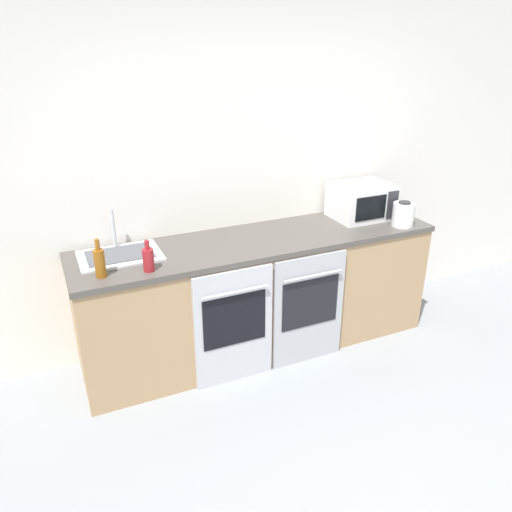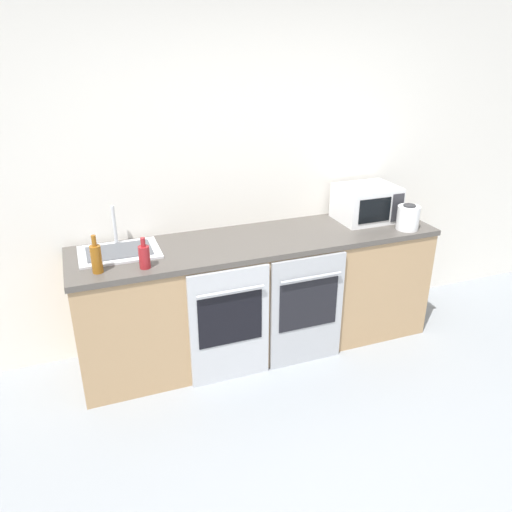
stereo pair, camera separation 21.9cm
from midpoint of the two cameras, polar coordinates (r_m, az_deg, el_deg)
wall_back at (r=3.82m, az=-3.53°, el=9.24°), size 10.00×0.06×2.60m
counter_back at (r=3.82m, az=-1.30°, el=-4.33°), size 2.70×0.67×0.91m
oven_left at (r=3.45m, az=-4.37°, el=-8.11°), size 0.57×0.06×0.86m
oven_right at (r=3.65m, az=4.34°, el=-6.11°), size 0.57×0.06×0.86m
microwave at (r=4.09m, az=10.43°, el=6.19°), size 0.45×0.37×0.28m
bottle_amber at (r=3.18m, az=-19.33°, el=-0.71°), size 0.07×0.07×0.25m
bottle_red at (r=3.18m, az=-14.15°, el=-0.37°), size 0.07×0.07×0.20m
kettle at (r=3.98m, az=14.98°, el=4.61°), size 0.17×0.17×0.19m
sink at (r=3.47m, az=-17.08°, el=0.17°), size 0.53×0.38×0.29m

